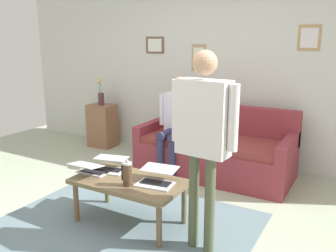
# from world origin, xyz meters

# --- Properties ---
(ground_plane) EXTENTS (7.68, 7.68, 0.00)m
(ground_plane) POSITION_xyz_m (0.00, 0.00, 0.00)
(ground_plane) COLOR #A7B39B
(area_rug) EXTENTS (2.37, 1.89, 0.01)m
(area_rug) POSITION_xyz_m (-0.04, 0.14, 0.00)
(area_rug) COLOR slate
(area_rug) RESTS_ON ground_plane
(back_wall) EXTENTS (7.04, 0.11, 2.70)m
(back_wall) POSITION_xyz_m (-0.00, -2.20, 1.35)
(back_wall) COLOR silver
(back_wall) RESTS_ON ground_plane
(couch) EXTENTS (1.98, 0.89, 0.88)m
(couch) POSITION_xyz_m (-0.26, -1.59, 0.31)
(couch) COLOR maroon
(couch) RESTS_ON ground_plane
(coffee_table) EXTENTS (1.07, 0.59, 0.44)m
(coffee_table) POSITION_xyz_m (-0.04, 0.04, 0.39)
(coffee_table) COLOR brown
(coffee_table) RESTS_ON ground_plane
(laptop_left) EXTENTS (0.37, 0.38, 0.13)m
(laptop_left) POSITION_xyz_m (-0.31, -0.02, 0.49)
(laptop_left) COLOR silver
(laptop_left) RESTS_ON coffee_table
(laptop_center) EXTENTS (0.39, 0.37, 0.12)m
(laptop_center) POSITION_xyz_m (0.30, -0.08, 0.49)
(laptop_center) COLOR silver
(laptop_center) RESTS_ON coffee_table
(laptop_right) EXTENTS (0.32, 0.34, 0.13)m
(laptop_right) POSITION_xyz_m (0.39, 0.08, 0.49)
(laptop_right) COLOR silver
(laptop_right) RESTS_ON coffee_table
(french_press) EXTENTS (0.11, 0.09, 0.25)m
(french_press) POSITION_xyz_m (-0.10, 0.15, 0.56)
(french_press) COLOR #4C3323
(french_press) RESTS_ON coffee_table
(side_shelf) EXTENTS (0.42, 0.32, 0.70)m
(side_shelf) POSITION_xyz_m (1.85, -1.84, 0.35)
(side_shelf) COLOR brown
(side_shelf) RESTS_ON ground_plane
(flower_vase) EXTENTS (0.10, 0.10, 0.43)m
(flower_vase) POSITION_xyz_m (1.85, -1.83, 0.83)
(flower_vase) COLOR #4F2F35
(flower_vase) RESTS_ON side_shelf
(person_standing) EXTENTS (0.59, 0.22, 1.67)m
(person_standing) POSITION_xyz_m (-0.82, 0.11, 1.07)
(person_standing) COLOR #4B5238
(person_standing) RESTS_ON ground_plane
(person_seated) EXTENTS (0.55, 0.51, 1.28)m
(person_seated) POSITION_xyz_m (0.20, -1.37, 0.73)
(person_seated) COLOR #333050
(person_seated) RESTS_ON ground_plane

